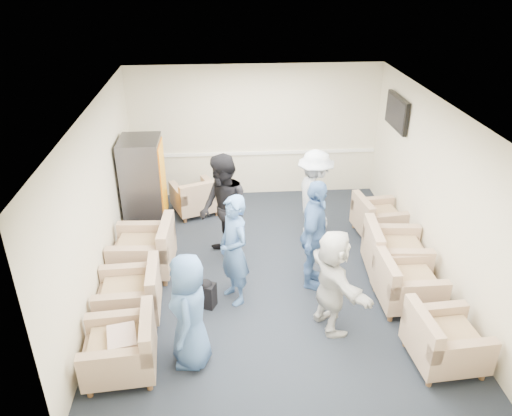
{
  "coord_description": "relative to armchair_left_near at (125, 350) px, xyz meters",
  "views": [
    {
      "loc": [
        -0.71,
        -6.62,
        4.58
      ],
      "look_at": [
        -0.19,
        0.2,
        1.06
      ],
      "focal_mm": 35.0,
      "sensor_mm": 36.0,
      "label": 1
    }
  ],
  "objects": [
    {
      "name": "floor",
      "position": [
        1.94,
        1.97,
        -0.33
      ],
      "size": [
        6.0,
        6.0,
        0.0
      ],
      "primitive_type": "plane",
      "color": "black",
      "rests_on": "ground"
    },
    {
      "name": "ceiling",
      "position": [
        1.94,
        1.97,
        2.37
      ],
      "size": [
        6.0,
        6.0,
        0.0
      ],
      "primitive_type": "plane",
      "rotation": [
        3.14,
        0.0,
        0.0
      ],
      "color": "white",
      "rests_on": "back_wall"
    },
    {
      "name": "back_wall",
      "position": [
        1.94,
        4.97,
        1.02
      ],
      "size": [
        5.0,
        0.02,
        2.7
      ],
      "primitive_type": "cube",
      "color": "beige",
      "rests_on": "floor"
    },
    {
      "name": "front_wall",
      "position": [
        1.94,
        -1.03,
        1.02
      ],
      "size": [
        5.0,
        0.02,
        2.7
      ],
      "primitive_type": "cube",
      "color": "beige",
      "rests_on": "floor"
    },
    {
      "name": "left_wall",
      "position": [
        -0.56,
        1.97,
        1.02
      ],
      "size": [
        0.02,
        6.0,
        2.7
      ],
      "primitive_type": "cube",
      "color": "beige",
      "rests_on": "floor"
    },
    {
      "name": "right_wall",
      "position": [
        4.44,
        1.97,
        1.02
      ],
      "size": [
        0.02,
        6.0,
        2.7
      ],
      "primitive_type": "cube",
      "color": "beige",
      "rests_on": "floor"
    },
    {
      "name": "chair_rail",
      "position": [
        1.94,
        4.95,
        0.57
      ],
      "size": [
        4.98,
        0.04,
        0.06
      ],
      "primitive_type": "cube",
      "color": "white",
      "rests_on": "back_wall"
    },
    {
      "name": "tv",
      "position": [
        4.38,
        3.77,
        1.71
      ],
      "size": [
        0.1,
        1.0,
        0.58
      ],
      "color": "black",
      "rests_on": "right_wall"
    },
    {
      "name": "armchair_left_near",
      "position": [
        0.0,
        0.0,
        0.0
      ],
      "size": [
        0.9,
        0.9,
        0.67
      ],
      "rotation": [
        0.0,
        0.0,
        -1.49
      ],
      "color": "tan",
      "rests_on": "floor"
    },
    {
      "name": "armchair_left_mid",
      "position": [
        -0.05,
        1.05,
        0.0
      ],
      "size": [
        0.88,
        0.88,
        0.67
      ],
      "rotation": [
        0.0,
        0.0,
        -1.52
      ],
      "color": "tan",
      "rests_on": "floor"
    },
    {
      "name": "armchair_left_far",
      "position": [
        0.02,
        2.14,
        0.04
      ],
      "size": [
        0.98,
        0.98,
        0.74
      ],
      "rotation": [
        0.0,
        0.0,
        -1.63
      ],
      "color": "tan",
      "rests_on": "floor"
    },
    {
      "name": "armchair_right_near",
      "position": [
        3.85,
        -0.15,
        -0.0
      ],
      "size": [
        0.89,
        0.89,
        0.67
      ],
      "rotation": [
        0.0,
        0.0,
        1.64
      ],
      "color": "tan",
      "rests_on": "floor"
    },
    {
      "name": "armchair_right_midnear",
      "position": [
        3.79,
        1.02,
        0.0
      ],
      "size": [
        0.85,
        0.85,
        0.68
      ],
      "rotation": [
        0.0,
        0.0,
        1.57
      ],
      "color": "tan",
      "rests_on": "floor"
    },
    {
      "name": "armchair_right_midfar",
      "position": [
        3.85,
        1.79,
        0.03
      ],
      "size": [
        0.98,
        0.98,
        0.73
      ],
      "rotation": [
        0.0,
        0.0,
        1.49
      ],
      "color": "tan",
      "rests_on": "floor"
    },
    {
      "name": "armchair_right_far",
      "position": [
        3.97,
        3.02,
        -0.02
      ],
      "size": [
        0.88,
        0.88,
        0.63
      ],
      "rotation": [
        0.0,
        0.0,
        1.69
      ],
      "color": "tan",
      "rests_on": "floor"
    },
    {
      "name": "armchair_corner",
      "position": [
        0.72,
        4.11,
        -0.02
      ],
      "size": [
        1.02,
        1.02,
        0.63
      ],
      "rotation": [
        0.0,
        0.0,
        3.51
      ],
      "color": "tan",
      "rests_on": "floor"
    },
    {
      "name": "vending_machine",
      "position": [
        -0.15,
        3.57,
        0.54
      ],
      "size": [
        0.71,
        0.82,
        1.74
      ],
      "color": "#4E4D55",
      "rests_on": "floor"
    },
    {
      "name": "backpack",
      "position": [
        0.95,
        1.19,
        -0.1
      ],
      "size": [
        0.32,
        0.28,
        0.45
      ],
      "rotation": [
        0.0,
        0.0,
        -0.42
      ],
      "color": "black",
      "rests_on": "floor"
    },
    {
      "name": "pillow",
      "position": [
        -0.01,
        -0.0,
        0.17
      ],
      "size": [
        0.41,
        0.49,
        0.13
      ],
      "primitive_type": "cube",
      "rotation": [
        0.0,
        0.0,
        -1.36
      ],
      "color": "beige",
      "rests_on": "armchair_left_near"
    },
    {
      "name": "person_front_left",
      "position": [
        0.79,
        0.12,
        0.43
      ],
      "size": [
        0.53,
        0.78,
        1.53
      ],
      "primitive_type": "imported",
      "rotation": [
        0.0,
        0.0,
        -1.63
      ],
      "color": "#41659D",
      "rests_on": "floor"
    },
    {
      "name": "person_mid_left",
      "position": [
        1.37,
        1.34,
        0.5
      ],
      "size": [
        0.63,
        0.72,
        1.67
      ],
      "primitive_type": "imported",
      "rotation": [
        0.0,
        0.0,
        -1.1
      ],
      "color": "#41659D",
      "rests_on": "floor"
    },
    {
      "name": "person_back_left",
      "position": [
        1.25,
        2.38,
        0.59
      ],
      "size": [
        0.95,
        1.08,
        1.85
      ],
      "primitive_type": "imported",
      "rotation": [
        0.0,
        0.0,
        -1.25
      ],
      "color": "black",
      "rests_on": "floor"
    },
    {
      "name": "person_back_right",
      "position": [
        2.8,
        2.92,
        0.51
      ],
      "size": [
        0.75,
        1.16,
        1.69
      ],
      "primitive_type": "imported",
      "rotation": [
        0.0,
        0.0,
        1.69
      ],
      "color": "white",
      "rests_on": "floor"
    },
    {
      "name": "person_mid_right",
      "position": [
        2.56,
        1.61,
        0.53
      ],
      "size": [
        0.75,
        1.1,
        1.73
      ],
      "primitive_type": "imported",
      "rotation": [
        0.0,
        0.0,
        1.22
      ],
      "color": "#41659D",
      "rests_on": "floor"
    },
    {
      "name": "person_front_right",
      "position": [
        2.63,
        0.62,
        0.41
      ],
      "size": [
        0.81,
        1.45,
        1.49
      ],
      "primitive_type": "imported",
      "rotation": [
        0.0,
        0.0,
        1.86
      ],
      "color": "silver",
      "rests_on": "floor"
    }
  ]
}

